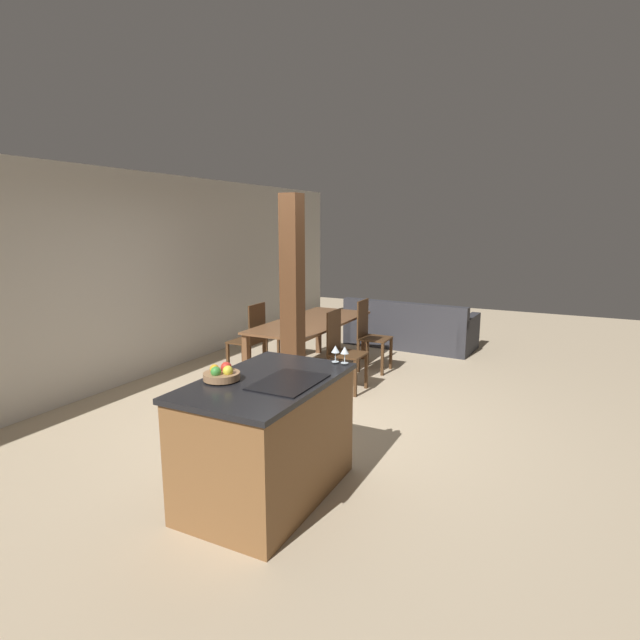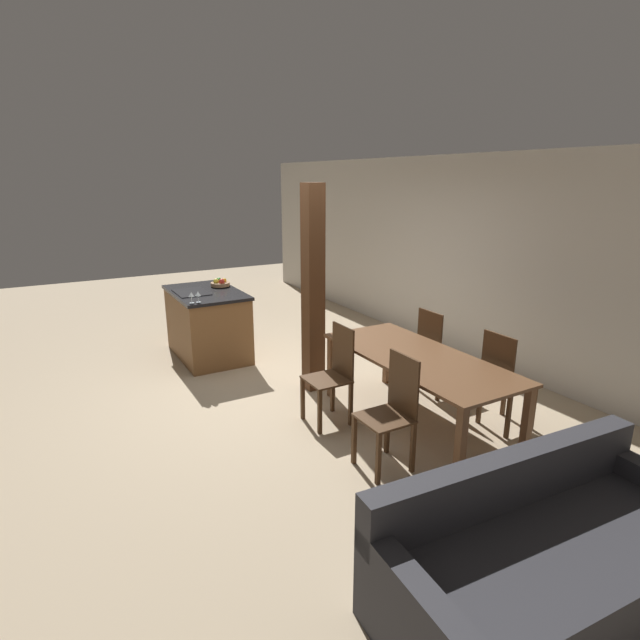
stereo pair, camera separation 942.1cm
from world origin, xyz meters
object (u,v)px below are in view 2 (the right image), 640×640
object	(u,v)px
dining_table	(418,364)
timber_post	(313,291)
dining_chair_near_left	(333,373)
couch	(548,562)
wine_glass_middle	(198,294)
dining_chair_far_right	(504,379)
dining_chair_far_left	(436,351)
kitchen_island	(208,324)
dining_chair_near_right	(392,410)
wine_glass_near	(191,295)
fruit_bowl	(220,283)

from	to	relation	value
dining_table	timber_post	size ratio (longest dim) A/B	0.90
dining_chair_near_left	couch	bearing A→B (deg)	-2.25
wine_glass_middle	dining_chair_far_right	world-z (taller)	wine_glass_middle
wine_glass_middle	dining_chair_far_left	size ratio (longest dim) A/B	0.14
kitchen_island	dining_chair_far_left	world-z (taller)	dining_chair_far_left
dining_chair_near_right	couch	distance (m)	1.63
wine_glass_near	dining_chair_far_left	bearing A→B (deg)	49.58
kitchen_island	dining_chair_near_right	distance (m)	3.49
dining_chair_far_left	timber_post	size ratio (longest dim) A/B	0.42
couch	timber_post	distance (m)	3.51
wine_glass_middle	dining_chair_near_right	xyz separation A→B (m)	(2.84, 0.79, -0.52)
dining_chair_far_left	dining_chair_far_right	distance (m)	0.95
dining_chair_near_left	timber_post	distance (m)	1.08
kitchen_island	dining_chair_near_left	xyz separation A→B (m)	(2.50, 0.51, 0.05)
wine_glass_near	dining_chair_near_left	bearing A→B (deg)	24.65
dining_chair_far_right	dining_chair_near_right	bearing A→B (deg)	90.00
wine_glass_middle	dining_table	xyz separation A→B (m)	(2.37, 1.46, -0.39)
dining_chair_far_left	kitchen_island	bearing A→B (deg)	36.69
wine_glass_near	dining_chair_far_right	world-z (taller)	wine_glass_near
dining_chair_far_right	timber_post	world-z (taller)	timber_post
wine_glass_near	wine_glass_middle	bearing A→B (deg)	90.00
dining_chair_near_left	dining_chair_far_right	xyz separation A→B (m)	(0.95, 1.35, 0.00)
dining_table	couch	world-z (taller)	couch
wine_glass_middle	dining_chair_near_left	distance (m)	2.11
fruit_bowl	timber_post	world-z (taller)	timber_post
dining_chair_near_right	dining_table	bearing A→B (deg)	125.21
kitchen_island	couch	bearing A→B (deg)	4.65
dining_table	dining_chair_far_right	world-z (taller)	dining_chair_far_right
dining_table	kitchen_island	bearing A→B (deg)	-158.26
wine_glass_middle	dining_chair_far_right	bearing A→B (deg)	36.92
dining_chair_near_right	timber_post	xyz separation A→B (m)	(-1.78, 0.22, 0.66)
fruit_bowl	dining_chair_near_left	distance (m)	2.72
dining_table	dining_chair_far_right	bearing A→B (deg)	54.79
kitchen_island	dining_chair_near_right	size ratio (longest dim) A/B	1.38
wine_glass_middle	dining_chair_near_right	bearing A→B (deg)	15.43
dining_table	couch	bearing A→B (deg)	-20.46
wine_glass_middle	timber_post	size ratio (longest dim) A/B	0.06
kitchen_island	timber_post	distance (m)	1.97
dining_chair_far_left	dining_chair_near_right	bearing A→B (deg)	125.21
fruit_bowl	wine_glass_middle	world-z (taller)	wine_glass_middle
kitchen_island	fruit_bowl	distance (m)	0.60
kitchen_island	wine_glass_near	bearing A→B (deg)	-30.22
fruit_bowl	dining_table	bearing A→B (deg)	16.29
dining_chair_far_left	timber_post	world-z (taller)	timber_post
dining_chair_far_left	couch	bearing A→B (deg)	150.42
wine_glass_near	dining_chair_far_left	size ratio (longest dim) A/B	0.14
wine_glass_near	dining_chair_near_right	size ratio (longest dim) A/B	0.14
dining_chair_near_right	dining_chair_far_left	xyz separation A→B (m)	(-0.95, 1.35, 0.00)
dining_chair_far_right	wine_glass_middle	bearing A→B (deg)	36.92
wine_glass_middle	dining_chair_near_right	size ratio (longest dim) A/B	0.14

